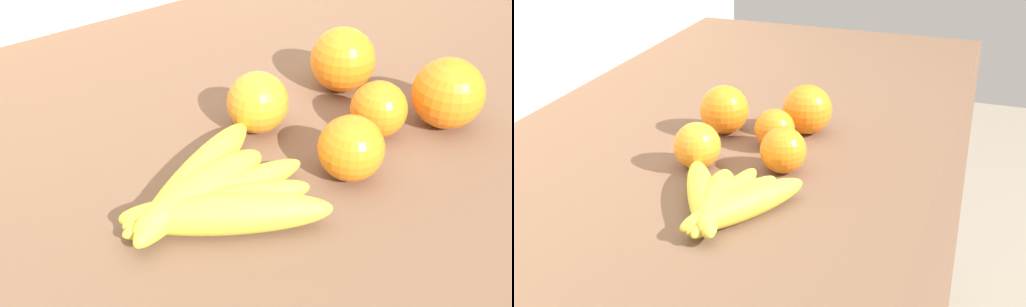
% 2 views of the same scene
% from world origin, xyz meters
% --- Properties ---
extents(banana_bunch, '(0.21, 0.20, 0.04)m').
position_xyz_m(banana_bunch, '(-0.11, -0.11, 0.93)').
color(banana_bunch, gold).
rests_on(banana_bunch, counter).
extents(orange_back_right, '(0.07, 0.07, 0.07)m').
position_xyz_m(orange_back_right, '(0.12, -0.10, 0.94)').
color(orange_back_right, orange).
rests_on(orange_back_right, counter).
extents(orange_back_left, '(0.07, 0.07, 0.07)m').
position_xyz_m(orange_back_left, '(0.04, -0.14, 0.94)').
color(orange_back_left, orange).
rests_on(orange_back_left, counter).
extents(orange_front, '(0.08, 0.08, 0.08)m').
position_xyz_m(orange_front, '(0.16, 0.00, 0.95)').
color(orange_front, orange).
rests_on(orange_front, counter).
extents(orange_far_right, '(0.07, 0.07, 0.07)m').
position_xyz_m(orange_far_right, '(0.01, -0.01, 0.94)').
color(orange_far_right, orange).
rests_on(orange_far_right, counter).
extents(orange_center, '(0.08, 0.08, 0.08)m').
position_xyz_m(orange_center, '(0.20, -0.13, 0.95)').
color(orange_center, orange).
rests_on(orange_center, counter).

